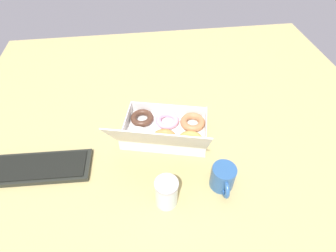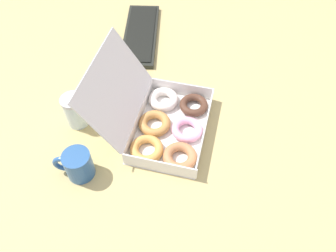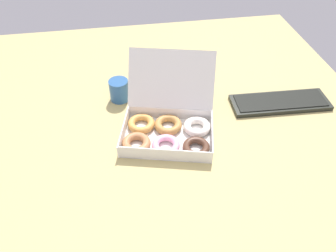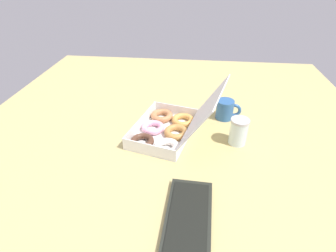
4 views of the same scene
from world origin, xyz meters
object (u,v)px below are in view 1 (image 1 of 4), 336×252
at_px(coffee_mug, 223,178).
at_px(glass_jar, 167,193).
at_px(donut_box, 165,131).
at_px(keyboard, 34,168).

distance_m(coffee_mug, glass_jar, 0.20).
height_order(donut_box, keyboard, donut_box).
distance_m(keyboard, glass_jar, 0.49).
relative_size(coffee_mug, glass_jar, 1.04).
distance_m(donut_box, coffee_mug, 0.30).
xyz_separation_m(keyboard, glass_jar, (-0.45, 0.18, 0.05)).
relative_size(keyboard, coffee_mug, 3.51).
xyz_separation_m(coffee_mug, glass_jar, (0.19, 0.04, 0.01)).
bearing_deg(donut_box, keyboard, 11.49).
relative_size(donut_box, glass_jar, 3.67).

